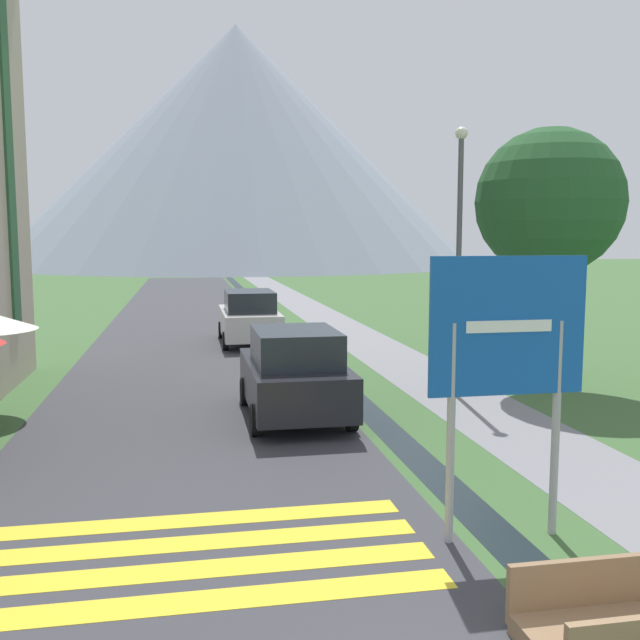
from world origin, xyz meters
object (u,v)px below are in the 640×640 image
at_px(footbridge, 623,630).
at_px(tree_by_path, 549,203).
at_px(parked_car_far, 249,317).
at_px(parked_car_near, 295,373).
at_px(streetlamp, 459,242).
at_px(road_sign, 507,352).

bearing_deg(footbridge, tree_by_path, 65.43).
distance_m(parked_car_far, tree_by_path, 11.14).
xyz_separation_m(parked_car_near, streetlamp, (3.95, 1.31, 2.62)).
bearing_deg(tree_by_path, parked_car_far, 127.38).
distance_m(road_sign, parked_car_near, 6.55).
distance_m(road_sign, parked_car_far, 16.57).
xyz_separation_m(parked_car_near, parked_car_far, (-0.02, 10.23, 0.00)).
bearing_deg(parked_car_near, tree_by_path, 16.00).
height_order(parked_car_near, tree_by_path, tree_by_path).
xyz_separation_m(parked_car_near, tree_by_path, (6.40, 1.83, 3.53)).
xyz_separation_m(parked_car_far, streetlamp, (3.97, -8.92, 2.62)).
bearing_deg(tree_by_path, footbridge, -114.57).
height_order(road_sign, footbridge, road_sign).
bearing_deg(road_sign, streetlamp, 72.63).
distance_m(footbridge, parked_car_near, 8.84).
relative_size(footbridge, parked_car_far, 0.38).
distance_m(footbridge, streetlamp, 10.77).
xyz_separation_m(streetlamp, tree_by_path, (2.45, 0.52, 0.91)).
bearing_deg(road_sign, parked_car_far, 95.64).
xyz_separation_m(road_sign, parked_car_far, (-1.62, 16.43, -1.38)).
relative_size(parked_car_near, parked_car_far, 0.89).
bearing_deg(parked_car_near, parked_car_far, 90.09).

